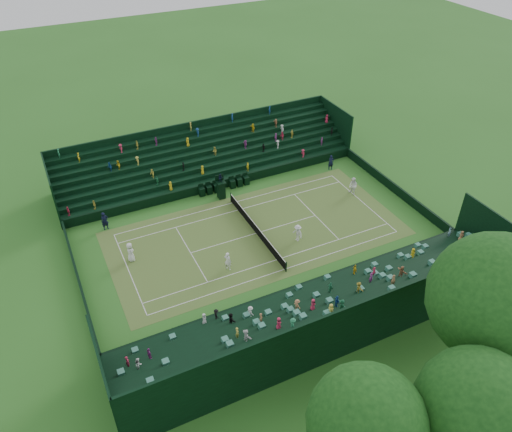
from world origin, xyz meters
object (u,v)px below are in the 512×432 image
object	(u,v)px
tennis_net	(256,229)
umpire_chair	(221,188)
player_near_east	(228,261)
player_far_west	(353,186)
player_near_west	(130,252)
player_far_east	(298,233)

from	to	relation	value
tennis_net	umpire_chair	size ratio (longest dim) A/B	4.15
player_near_east	player_far_west	bearing A→B (deg)	-108.19
umpire_chair	player_near_east	size ratio (longest dim) A/B	1.55
tennis_net	player_far_west	xyz separation A→B (m)	(-1.61, 11.80, 0.43)
tennis_net	player_near_east	xyz separation A→B (m)	(3.37, -4.26, 0.38)
player_near_west	player_near_east	world-z (taller)	player_near_west
player_near_east	player_far_east	bearing A→B (deg)	-118.79
tennis_net	player_far_east	size ratio (longest dim) A/B	6.90
player_near_west	player_far_west	distance (m)	23.10
tennis_net	player_far_west	bearing A→B (deg)	97.77
player_near_west	player_near_east	distance (m)	8.45
tennis_net	player_near_east	size ratio (longest dim) A/B	6.44
player_far_west	player_far_east	world-z (taller)	player_far_west
tennis_net	player_far_east	xyz separation A→B (m)	(2.54, 2.92, 0.32)
umpire_chair	player_near_east	world-z (taller)	umpire_chair
tennis_net	player_far_west	size ratio (longest dim) A/B	6.12
tennis_net	player_near_west	distance (m)	11.38
player_near_west	player_far_west	xyz separation A→B (m)	(-0.30, 23.10, 0.03)
umpire_chair	player_far_west	size ratio (longest dim) A/B	1.48
umpire_chair	player_far_east	xyz separation A→B (m)	(9.41, 3.51, -0.36)
player_far_west	tennis_net	bearing A→B (deg)	-90.72
player_near_west	player_far_east	world-z (taller)	player_near_west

